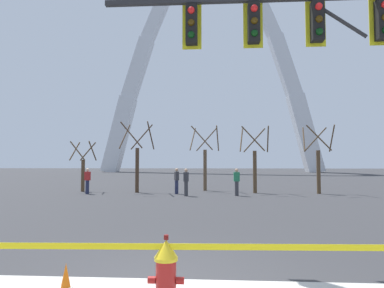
# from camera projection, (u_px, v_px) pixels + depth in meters

# --- Properties ---
(ground_plane) EXTENTS (240.00, 240.00, 0.00)m
(ground_plane) POSITION_uv_depth(u_px,v_px,m) (170.00, 282.00, 5.47)
(ground_plane) COLOR #333335
(fire_hydrant) EXTENTS (0.46, 0.48, 0.99)m
(fire_hydrant) POSITION_uv_depth(u_px,v_px,m) (166.00, 276.00, 4.33)
(fire_hydrant) COLOR #5E0F0D
(fire_hydrant) RESTS_ON ground
(caution_tape_barrier) EXTENTS (6.56, 0.31, 0.93)m
(caution_tape_barrier) POSITION_uv_depth(u_px,v_px,m) (171.00, 262.00, 4.32)
(caution_tape_barrier) COLOR #232326
(caution_tape_barrier) RESTS_ON ground
(traffic_signal_gantry) EXTENTS (7.82, 0.44, 6.00)m
(traffic_signal_gantry) POSITION_uv_depth(u_px,v_px,m) (337.00, 50.00, 7.51)
(traffic_signal_gantry) COLOR #232326
(traffic_signal_gantry) RESTS_ON ground
(monument_arch) EXTENTS (47.20, 3.31, 49.72)m
(monument_arch) POSITION_uv_depth(u_px,v_px,m) (210.00, 73.00, 74.05)
(monument_arch) COLOR silver
(monument_arch) RESTS_ON ground
(tree_far_left) EXTENTS (1.57, 1.58, 3.37)m
(tree_far_left) POSITION_uv_depth(u_px,v_px,m) (83.00, 169.00, 22.99)
(tree_far_left) COLOR brown
(tree_far_left) RESTS_ON ground
(tree_left_mid) EXTENTS (2.09, 2.11, 4.56)m
(tree_left_mid) POSITION_uv_depth(u_px,v_px,m) (137.00, 161.00, 22.27)
(tree_left_mid) COLOR #473323
(tree_left_mid) RESTS_ON ground
(tree_center_left) EXTENTS (2.06, 2.07, 4.47)m
(tree_center_left) POSITION_uv_depth(u_px,v_px,m) (205.00, 162.00, 23.77)
(tree_center_left) COLOR brown
(tree_center_left) RESTS_ON ground
(tree_center_right) EXTENTS (1.95, 1.97, 4.24)m
(tree_center_right) POSITION_uv_depth(u_px,v_px,m) (255.00, 163.00, 21.83)
(tree_center_right) COLOR brown
(tree_center_right) RESTS_ON ground
(tree_right_mid) EXTENTS (1.96, 1.97, 4.26)m
(tree_right_mid) POSITION_uv_depth(u_px,v_px,m) (318.00, 163.00, 21.36)
(tree_right_mid) COLOR brown
(tree_right_mid) RESTS_ON ground
(pedestrian_walking_left) EXTENTS (0.35, 0.23, 1.59)m
(pedestrian_walking_left) POSITION_uv_depth(u_px,v_px,m) (237.00, 182.00, 19.96)
(pedestrian_walking_left) COLOR #38383D
(pedestrian_walking_left) RESTS_ON ground
(pedestrian_standing_center) EXTENTS (0.39, 0.31, 1.59)m
(pedestrian_standing_center) POSITION_uv_depth(u_px,v_px,m) (87.00, 181.00, 21.19)
(pedestrian_standing_center) COLOR #232847
(pedestrian_standing_center) RESTS_ON ground
(pedestrian_walking_right) EXTENTS (0.28, 0.38, 1.59)m
(pedestrian_walking_right) POSITION_uv_depth(u_px,v_px,m) (186.00, 182.00, 19.83)
(pedestrian_walking_right) COLOR #38383D
(pedestrian_walking_right) RESTS_ON ground
(pedestrian_near_trees) EXTENTS (0.33, 0.39, 1.59)m
(pedestrian_near_trees) POSITION_uv_depth(u_px,v_px,m) (177.00, 181.00, 21.14)
(pedestrian_near_trees) COLOR #232847
(pedestrian_near_trees) RESTS_ON ground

